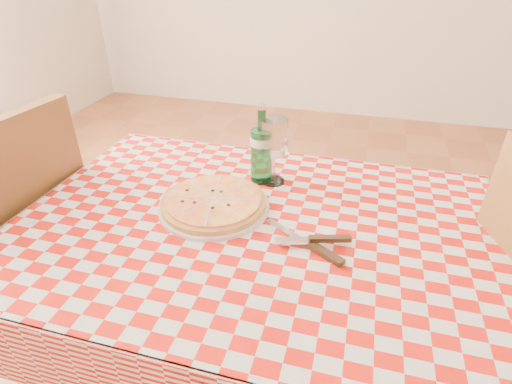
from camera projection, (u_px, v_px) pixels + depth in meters
dining_table at (257, 252)px, 1.12m from camera, size 1.20×0.80×0.75m
tablecloth at (257, 224)px, 1.07m from camera, size 1.30×0.90×0.01m
chair_far at (16, 237)px, 1.32m from camera, size 0.49×0.49×1.00m
pizza_plate at (214, 202)px, 1.12m from camera, size 0.37×0.37×0.04m
water_bottle at (261, 144)px, 1.21m from camera, size 0.09×0.09×0.25m
wine_glass at (274, 152)px, 1.21m from camera, size 0.08×0.08×0.21m
cutlery at (309, 241)px, 0.98m from camera, size 0.28×0.24×0.03m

